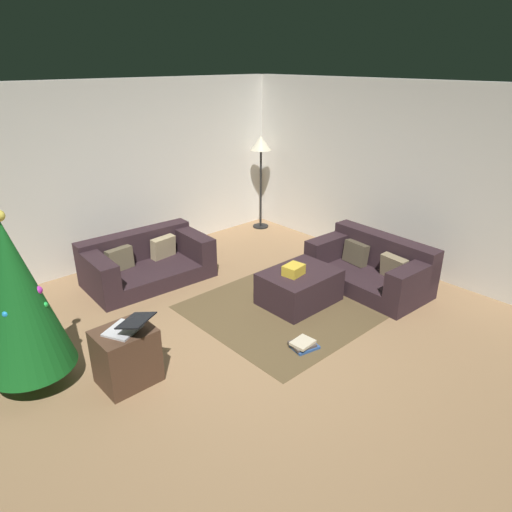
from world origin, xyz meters
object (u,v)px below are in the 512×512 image
gift_box (294,270)px  book_stack (303,345)px  tv_remote (293,268)px  ottoman (299,287)px  laptop (128,326)px  side_table (126,356)px  christmas_tree (18,298)px  corner_lamp (261,150)px  couch_right (372,267)px  couch_left (145,262)px

gift_box → book_stack: gift_box is taller
gift_box → tv_remote: bearing=44.7°
ottoman → laptop: (-2.32, -0.02, 0.41)m
gift_box → side_table: (-2.23, 0.04, -0.20)m
ottoman → gift_box: gift_box is taller
gift_box → side_table: bearing=179.1°
side_table → book_stack: 1.82m
side_table → christmas_tree: bearing=139.4°
laptop → corner_lamp: (3.89, 2.42, 0.77)m
book_stack → couch_right: bearing=12.1°
couch_left → couch_right: couch_right is taller
book_stack → corner_lamp: bearing=53.8°
couch_left → ottoman: bearing=122.9°
ottoman → gift_box: size_ratio=3.81×
gift_box → tv_remote: gift_box is taller
book_stack → corner_lamp: 4.10m
side_table → corner_lamp: size_ratio=0.34×
christmas_tree → corner_lamp: bearing=21.3°
couch_left → tv_remote: size_ratio=10.58×
side_table → tv_remote: bearing=1.9°
laptop → book_stack: bearing=-23.8°
couch_left → corner_lamp: size_ratio=1.03×
christmas_tree → laptop: size_ratio=3.39×
couch_right → ottoman: bearing=74.9°
tv_remote → corner_lamp: corner_lamp is taller
christmas_tree → side_table: size_ratio=3.08×
tv_remote → book_stack: size_ratio=0.51×
book_stack → side_table: bearing=155.0°
couch_right → gift_box: bearing=76.6°
christmas_tree → side_table: (0.67, -0.57, -0.64)m
laptop → book_stack: 1.85m
christmas_tree → book_stack: size_ratio=5.52×
ottoman → book_stack: size_ratio=2.96×
corner_lamp → couch_left: bearing=-169.4°
laptop → book_stack: size_ratio=1.63×
tv_remote → laptop: size_ratio=0.32×
christmas_tree → laptop: (0.69, -0.63, -0.30)m
tv_remote → ottoman: bearing=-123.7°
ottoman → book_stack: bearing=-134.6°
corner_lamp → couch_right: bearing=-100.4°
laptop → side_table: bearing=116.1°
gift_box → tv_remote: size_ratio=1.51×
couch_right → gift_box: 1.25m
couch_right → gift_box: (-1.18, 0.35, 0.21)m
couch_left → christmas_tree: 2.42m
couch_left → corner_lamp: bearing=-166.2°
couch_left → corner_lamp: corner_lamp is taller
corner_lamp → book_stack: bearing=-126.2°
couch_left → christmas_tree: bearing=36.9°
side_table → laptop: (0.03, -0.05, 0.34)m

